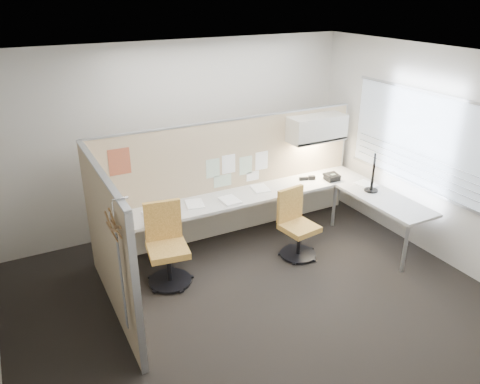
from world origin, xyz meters
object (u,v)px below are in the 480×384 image
phone (332,177)px  chair_left (167,247)px  monitor (373,173)px  desk (269,202)px  chair_right (296,226)px

phone → chair_left: bearing=-173.7°
chair_left → monitor: (3.05, -0.27, 0.54)m
desk → monitor: 1.55m
desk → chair_right: 0.58m
desk → phone: size_ratio=19.13×
chair_right → chair_left: bearing=164.8°
phone → desk: bearing=179.8°
desk → chair_left: size_ratio=3.88×
desk → monitor: bearing=-23.5°
chair_left → phone: 2.83m
chair_right → desk: bearing=93.0°
monitor → phone: bearing=67.0°
monitor → phone: (-0.25, 0.60, -0.24)m
chair_left → chair_right: 1.80m
chair_right → phone: 1.20m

